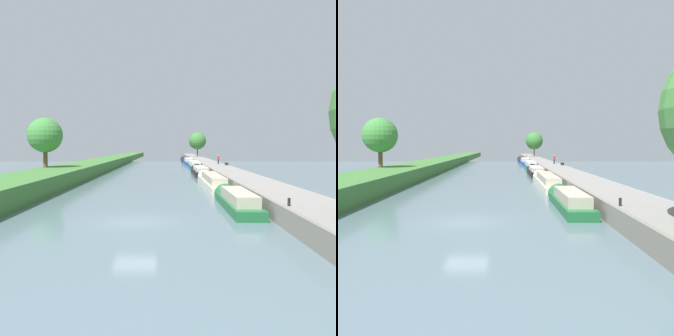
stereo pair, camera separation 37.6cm
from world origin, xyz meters
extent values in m
plane|color=slate|center=(0.00, 0.00, 0.00)|extent=(160.00, 160.00, 0.00)
cube|color=gray|center=(10.36, 0.00, 0.55)|extent=(4.06, 260.00, 1.10)
cube|color=gray|center=(8.20, 0.00, 0.58)|extent=(0.25, 260.00, 1.15)
cube|color=#1E6033|center=(6.80, 4.30, 0.31)|extent=(1.86, 9.16, 0.62)
cube|color=#B2A893|center=(6.80, 3.84, 0.98)|extent=(1.53, 6.41, 0.71)
cone|color=#1E6033|center=(6.80, 9.44, 0.31)|extent=(1.77, 1.12, 1.77)
cube|color=beige|center=(6.82, 18.82, 0.29)|extent=(1.89, 14.69, 0.58)
cube|color=#B2A893|center=(6.82, 18.09, 0.96)|extent=(1.55, 10.28, 0.75)
cone|color=beige|center=(6.82, 26.73, 0.29)|extent=(1.80, 1.14, 1.80)
cube|color=black|center=(6.83, 33.67, 0.36)|extent=(2.07, 11.37, 0.72)
cube|color=beige|center=(6.83, 33.11, 1.01)|extent=(1.70, 7.96, 0.58)
cone|color=black|center=(6.83, 39.98, 0.36)|extent=(1.97, 1.24, 1.97)
cube|color=#195B60|center=(7.00, 48.81, 0.35)|extent=(1.84, 14.46, 0.71)
cube|color=silver|center=(7.00, 48.08, 1.08)|extent=(1.51, 10.12, 0.74)
cone|color=#195B60|center=(7.00, 56.59, 0.35)|extent=(1.75, 1.10, 1.75)
cube|color=#283D93|center=(6.79, 64.71, 0.39)|extent=(1.91, 12.79, 0.79)
cube|color=beige|center=(6.79, 64.07, 1.15)|extent=(1.57, 8.95, 0.73)
cone|color=#283D93|center=(6.79, 71.67, 0.39)|extent=(1.81, 1.15, 1.81)
cube|color=#141E42|center=(6.69, 81.19, 0.29)|extent=(1.92, 15.04, 0.58)
cube|color=#333338|center=(6.69, 80.43, 1.00)|extent=(1.57, 10.53, 0.84)
cone|color=#141E42|center=(6.69, 89.28, 0.29)|extent=(1.82, 1.15, 1.82)
cylinder|color=brown|center=(11.12, 91.30, 2.79)|extent=(0.35, 0.35, 3.37)
sphere|color=#387533|center=(11.12, 91.30, 5.94)|extent=(5.36, 5.36, 5.36)
cylinder|color=brown|center=(-13.67, 24.92, 3.12)|extent=(0.53, 0.53, 2.89)
sphere|color=#3D7F38|center=(-13.67, 24.92, 5.78)|extent=(4.41, 4.41, 4.41)
cylinder|color=#282D42|center=(11.10, 44.66, 1.51)|extent=(0.26, 0.26, 0.82)
cylinder|color=#B22D28|center=(11.10, 44.66, 2.23)|extent=(0.34, 0.34, 0.62)
sphere|color=tan|center=(11.10, 44.66, 2.65)|extent=(0.22, 0.22, 0.22)
cylinder|color=black|center=(8.63, -0.97, 1.33)|extent=(0.16, 0.16, 0.45)
cylinder|color=black|center=(8.63, 89.28, 1.33)|extent=(0.16, 0.16, 0.45)
cube|color=#333338|center=(11.94, 39.83, 1.31)|extent=(0.40, 0.08, 0.41)
cube|color=#333338|center=(11.94, 41.03, 1.31)|extent=(0.40, 0.08, 0.41)
cube|color=brown|center=(11.94, 40.43, 1.54)|extent=(0.44, 1.50, 0.06)
camera|label=1|loc=(1.93, -20.63, 4.44)|focal=38.34mm
camera|label=2|loc=(2.31, -20.63, 4.44)|focal=38.34mm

